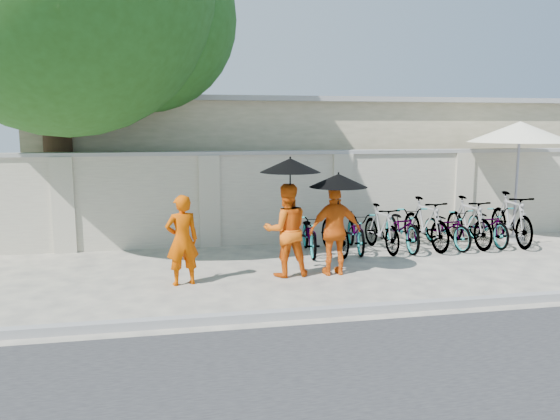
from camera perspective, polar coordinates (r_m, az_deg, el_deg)
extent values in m
plane|color=beige|center=(9.29, 0.26, -7.63)|extent=(80.00, 80.00, 0.00)
cube|color=gray|center=(7.69, 2.81, -10.70)|extent=(40.00, 0.16, 0.12)
cube|color=beige|center=(12.36, 1.88, 1.22)|extent=(20.00, 0.30, 2.00)
cube|color=beige|center=(16.21, 2.31, 5.15)|extent=(14.00, 6.00, 3.20)
cylinder|color=#3E2919|center=(12.87, -22.19, 6.25)|extent=(0.60, 0.60, 4.40)
sphere|color=#245E20|center=(13.23, -26.84, 16.90)|extent=(3.80, 3.80, 3.80)
sphere|color=#245E20|center=(12.55, -14.19, 18.97)|extent=(4.00, 4.00, 4.00)
imported|color=#D14B00|center=(9.17, -10.19, -3.12)|extent=(0.62, 0.48, 1.51)
imported|color=#E85C0E|center=(9.54, 0.66, -2.12)|extent=(0.82, 0.65, 1.64)
cylinder|color=black|center=(9.38, 1.07, 1.56)|extent=(0.02, 0.02, 1.03)
cone|color=black|center=(9.33, 1.07, 4.70)|extent=(1.05, 1.05, 0.24)
imported|color=#E15B0F|center=(9.68, 5.78, -2.18)|extent=(0.94, 0.42, 1.58)
cylinder|color=black|center=(9.52, 6.09, 0.71)|extent=(0.02, 0.02, 0.80)
cone|color=black|center=(9.48, 6.13, 3.10)|extent=(1.01, 1.01, 0.23)
cylinder|color=gray|center=(13.81, 23.15, -2.67)|extent=(0.52, 0.52, 0.10)
cylinder|color=gray|center=(13.64, 23.45, 2.16)|extent=(0.06, 0.06, 2.45)
cone|color=#F3EECD|center=(13.57, 23.78, 7.49)|extent=(2.30, 2.30, 0.47)
imported|color=gray|center=(11.26, 3.14, -2.46)|extent=(0.73, 1.69, 0.86)
imported|color=gray|center=(11.34, 5.74, -2.09)|extent=(0.54, 1.67, 0.99)
imported|color=gray|center=(11.64, 7.98, -2.18)|extent=(0.78, 1.69, 0.86)
imported|color=gray|center=(11.71, 10.55, -1.86)|extent=(0.59, 1.66, 0.98)
imported|color=gray|center=(12.00, 12.67, -1.72)|extent=(0.68, 1.84, 0.96)
imported|color=gray|center=(12.18, 14.97, -1.34)|extent=(0.69, 1.86, 1.09)
imported|color=gray|center=(12.44, 17.08, -1.73)|extent=(0.80, 1.73, 0.88)
imported|color=gray|center=(12.69, 19.11, -1.16)|extent=(0.57, 1.82, 1.08)
imported|color=gray|center=(13.03, 20.91, -1.42)|extent=(0.66, 1.73, 0.90)
imported|color=gray|center=(13.23, 23.01, -0.82)|extent=(0.78, 1.97, 1.15)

